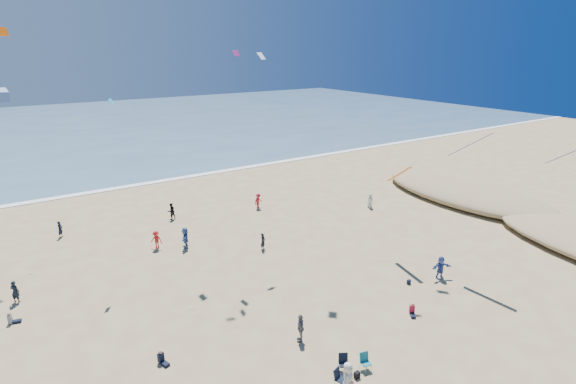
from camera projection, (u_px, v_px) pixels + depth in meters
ocean at (57, 130)px, 96.45m from camera, size 220.00×100.00×0.06m
surf_line at (114, 189)px, 56.85m from camera, size 220.00×1.20×0.08m
standing_flyers at (271, 270)px, 34.41m from camera, size 38.46×42.99×1.90m
seated_group at (277, 363)px, 25.07m from camera, size 23.65×27.35×0.84m
chair_cluster at (350, 368)px, 24.53m from camera, size 2.74×1.59×1.00m
black_backpack at (357, 375)px, 24.45m from camera, size 0.30×0.22×0.38m
navy_bag at (409, 282)px, 34.14m from camera, size 0.28×0.18×0.34m
kites_aloft at (335, 75)px, 31.47m from camera, size 34.15×38.86×28.29m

